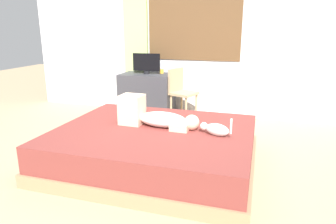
{
  "coord_description": "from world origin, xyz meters",
  "views": [
    {
      "loc": [
        1.07,
        -2.89,
        1.52
      ],
      "look_at": [
        0.08,
        0.34,
        0.58
      ],
      "focal_mm": 32.55,
      "sensor_mm": 36.0,
      "label": 1
    }
  ],
  "objects_px": {
    "cup": "(162,71)",
    "chair_by_desk": "(180,90)",
    "person_lying": "(155,116)",
    "tv_monitor": "(147,63)",
    "bed": "(154,147)",
    "desk": "(147,95)",
    "cat": "(216,129)"
  },
  "relations": [
    {
      "from": "tv_monitor",
      "to": "chair_by_desk",
      "type": "xyz_separation_m",
      "value": [
        0.63,
        -0.08,
        -0.41
      ]
    },
    {
      "from": "person_lying",
      "to": "chair_by_desk",
      "type": "distance_m",
      "value": 1.69
    },
    {
      "from": "person_lying",
      "to": "bed",
      "type": "bearing_deg",
      "value": -73.54
    },
    {
      "from": "bed",
      "to": "cup",
      "type": "relative_size",
      "value": 28.7
    },
    {
      "from": "chair_by_desk",
      "to": "person_lying",
      "type": "bearing_deg",
      "value": -85.29
    },
    {
      "from": "bed",
      "to": "desk",
      "type": "height_order",
      "value": "desk"
    },
    {
      "from": "bed",
      "to": "tv_monitor",
      "type": "relative_size",
      "value": 4.58
    },
    {
      "from": "desk",
      "to": "tv_monitor",
      "type": "distance_m",
      "value": 0.55
    },
    {
      "from": "cup",
      "to": "person_lying",
      "type": "bearing_deg",
      "value": -74.23
    },
    {
      "from": "tv_monitor",
      "to": "cup",
      "type": "bearing_deg",
      "value": 27.26
    },
    {
      "from": "cup",
      "to": "cat",
      "type": "bearing_deg",
      "value": -58.08
    },
    {
      "from": "person_lying",
      "to": "tv_monitor",
      "type": "bearing_deg",
      "value": 113.46
    },
    {
      "from": "person_lying",
      "to": "tv_monitor",
      "type": "relative_size",
      "value": 1.95
    },
    {
      "from": "cat",
      "to": "tv_monitor",
      "type": "xyz_separation_m",
      "value": [
        -1.48,
        1.88,
        0.43
      ]
    },
    {
      "from": "desk",
      "to": "chair_by_desk",
      "type": "bearing_deg",
      "value": -7.73
    },
    {
      "from": "cat",
      "to": "tv_monitor",
      "type": "bearing_deg",
      "value": 128.2
    },
    {
      "from": "person_lying",
      "to": "desk",
      "type": "bearing_deg",
      "value": 113.34
    },
    {
      "from": "tv_monitor",
      "to": "chair_by_desk",
      "type": "height_order",
      "value": "tv_monitor"
    },
    {
      "from": "bed",
      "to": "tv_monitor",
      "type": "xyz_separation_m",
      "value": [
        -0.8,
        1.88,
        0.71
      ]
    },
    {
      "from": "person_lying",
      "to": "tv_monitor",
      "type": "height_order",
      "value": "tv_monitor"
    },
    {
      "from": "bed",
      "to": "desk",
      "type": "distance_m",
      "value": 2.04
    },
    {
      "from": "cat",
      "to": "tv_monitor",
      "type": "distance_m",
      "value": 2.44
    },
    {
      "from": "bed",
      "to": "cat",
      "type": "distance_m",
      "value": 0.74
    },
    {
      "from": "cup",
      "to": "chair_by_desk",
      "type": "bearing_deg",
      "value": -27.5
    },
    {
      "from": "desk",
      "to": "tv_monitor",
      "type": "xyz_separation_m",
      "value": [
        -0.0,
        0.0,
        0.55
      ]
    },
    {
      "from": "tv_monitor",
      "to": "cat",
      "type": "bearing_deg",
      "value": -51.8
    },
    {
      "from": "desk",
      "to": "cup",
      "type": "xyz_separation_m",
      "value": [
        0.23,
        0.12,
        0.41
      ]
    },
    {
      "from": "person_lying",
      "to": "cat",
      "type": "distance_m",
      "value": 0.73
    },
    {
      "from": "tv_monitor",
      "to": "bed",
      "type": "bearing_deg",
      "value": -66.92
    },
    {
      "from": "desk",
      "to": "chair_by_desk",
      "type": "height_order",
      "value": "chair_by_desk"
    },
    {
      "from": "bed",
      "to": "cat",
      "type": "xyz_separation_m",
      "value": [
        0.68,
        -0.01,
        0.28
      ]
    },
    {
      "from": "chair_by_desk",
      "to": "desk",
      "type": "bearing_deg",
      "value": 172.27
    }
  ]
}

